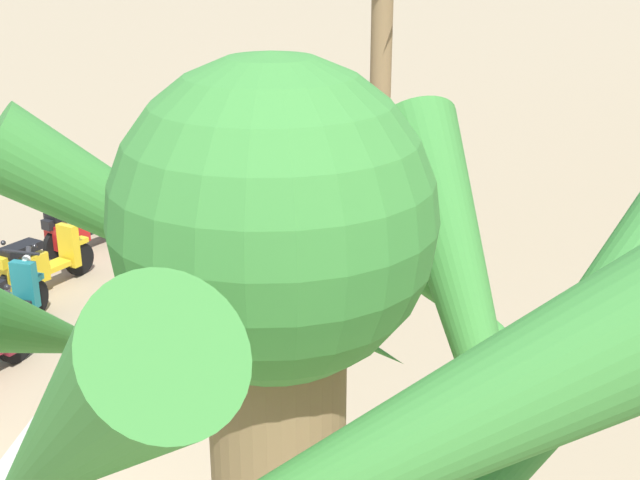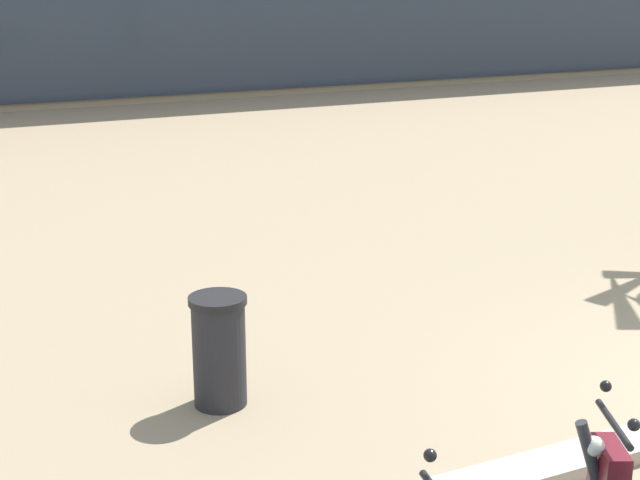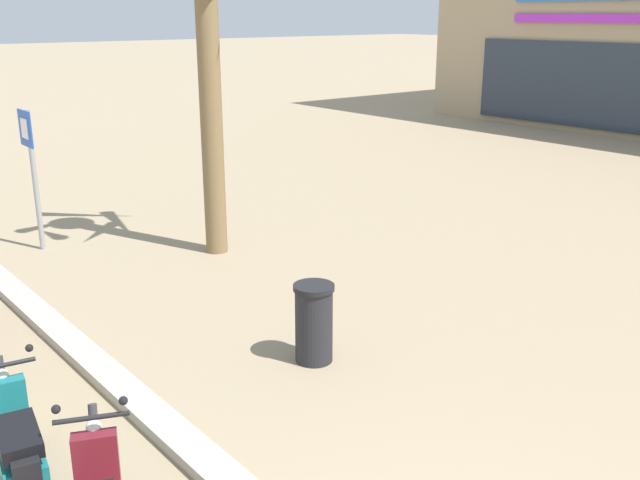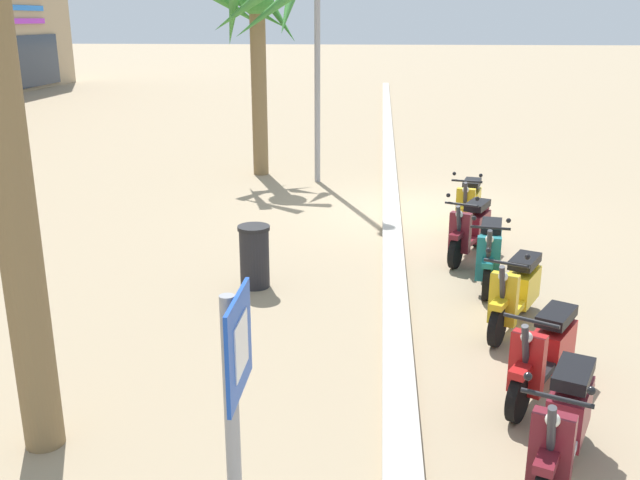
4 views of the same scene
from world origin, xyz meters
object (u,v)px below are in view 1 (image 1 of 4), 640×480
at_px(scooter_maroon_second_in_line, 118,199).
at_px(scooter_red_tail_end, 81,226).
at_px(scooter_yellow_gap_after_mid, 39,263).
at_px(crossing_sign, 266,122).
at_px(litter_bin, 273,299).

distance_m(scooter_maroon_second_in_line, scooter_red_tail_end, 1.49).
relative_size(scooter_maroon_second_in_line, scooter_yellow_gap_after_mid, 1.02).
height_order(scooter_maroon_second_in_line, scooter_red_tail_end, scooter_maroon_second_in_line).
relative_size(scooter_red_tail_end, scooter_yellow_gap_after_mid, 0.98).
xyz_separation_m(scooter_yellow_gap_after_mid, crossing_sign, (-5.25, 2.65, 1.05)).
bearing_deg(crossing_sign, scooter_yellow_gap_after_mid, -26.76).
bearing_deg(scooter_yellow_gap_after_mid, scooter_maroon_second_in_line, 177.14).
xyz_separation_m(scooter_maroon_second_in_line, crossing_sign, (-2.03, 2.48, 1.04)).
bearing_deg(litter_bin, scooter_red_tail_end, -127.20).
height_order(scooter_red_tail_end, scooter_yellow_gap_after_mid, scooter_yellow_gap_after_mid).
xyz_separation_m(scooter_red_tail_end, litter_bin, (2.78, 3.66, 0.04)).
bearing_deg(scooter_maroon_second_in_line, crossing_sign, 129.29).
height_order(scooter_red_tail_end, litter_bin, scooter_red_tail_end).
xyz_separation_m(crossing_sign, litter_bin, (6.29, 1.02, -1.02)).
relative_size(scooter_red_tail_end, litter_bin, 1.71).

